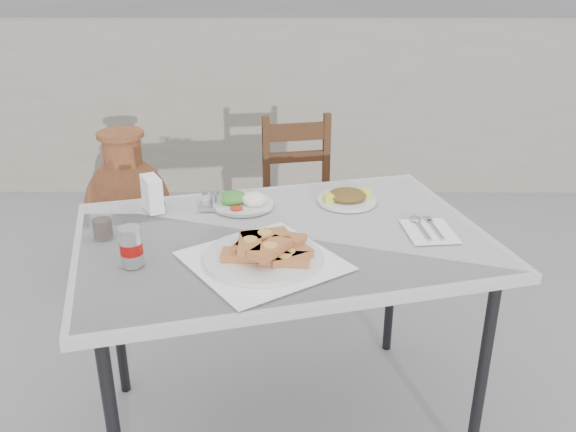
{
  "coord_description": "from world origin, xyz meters",
  "views": [
    {
      "loc": [
        -0.13,
        -1.79,
        1.61
      ],
      "look_at": [
        -0.14,
        0.02,
        0.83
      ],
      "focal_mm": 38.0,
      "sensor_mm": 36.0,
      "label": 1
    }
  ],
  "objects_px": {
    "salad_rice_plate": "(243,201)",
    "cola_glass": "(102,224)",
    "condiment_caddy": "(213,201)",
    "cafe_table": "(282,249)",
    "pide_plate": "(263,250)",
    "napkin_holder": "(152,194)",
    "chair": "(301,198)",
    "terracotta_urn": "(129,210)",
    "salad_chopped_plate": "(347,197)",
    "soda_can": "(131,246)"
  },
  "relations": [
    {
      "from": "salad_rice_plate",
      "to": "napkin_holder",
      "type": "distance_m",
      "value": 0.31
    },
    {
      "from": "cola_glass",
      "to": "condiment_caddy",
      "type": "height_order",
      "value": "cola_glass"
    },
    {
      "from": "napkin_holder",
      "to": "salad_chopped_plate",
      "type": "bearing_deg",
      "value": -21.8
    },
    {
      "from": "salad_chopped_plate",
      "to": "pide_plate",
      "type": "bearing_deg",
      "value": -121.56
    },
    {
      "from": "pide_plate",
      "to": "napkin_holder",
      "type": "distance_m",
      "value": 0.55
    },
    {
      "from": "pide_plate",
      "to": "chair",
      "type": "relative_size",
      "value": 0.64
    },
    {
      "from": "salad_rice_plate",
      "to": "napkin_holder",
      "type": "height_order",
      "value": "napkin_holder"
    },
    {
      "from": "napkin_holder",
      "to": "soda_can",
      "type": "bearing_deg",
      "value": -114.77
    },
    {
      "from": "soda_can",
      "to": "napkin_holder",
      "type": "height_order",
      "value": "napkin_holder"
    },
    {
      "from": "pide_plate",
      "to": "terracotta_urn",
      "type": "xyz_separation_m",
      "value": [
        -0.77,
        1.38,
        -0.45
      ]
    },
    {
      "from": "cola_glass",
      "to": "chair",
      "type": "distance_m",
      "value": 1.41
    },
    {
      "from": "salad_rice_plate",
      "to": "chair",
      "type": "relative_size",
      "value": 0.25
    },
    {
      "from": "cafe_table",
      "to": "chair",
      "type": "distance_m",
      "value": 1.21
    },
    {
      "from": "cola_glass",
      "to": "condiment_caddy",
      "type": "relative_size",
      "value": 0.92
    },
    {
      "from": "salad_rice_plate",
      "to": "terracotta_urn",
      "type": "distance_m",
      "value": 1.25
    },
    {
      "from": "salad_rice_plate",
      "to": "napkin_holder",
      "type": "relative_size",
      "value": 1.78
    },
    {
      "from": "napkin_holder",
      "to": "condiment_caddy",
      "type": "bearing_deg",
      "value": -22.64
    },
    {
      "from": "condiment_caddy",
      "to": "terracotta_urn",
      "type": "height_order",
      "value": "condiment_caddy"
    },
    {
      "from": "pide_plate",
      "to": "salad_chopped_plate",
      "type": "height_order",
      "value": "pide_plate"
    },
    {
      "from": "terracotta_urn",
      "to": "condiment_caddy",
      "type": "bearing_deg",
      "value": -59.17
    },
    {
      "from": "cafe_table",
      "to": "terracotta_urn",
      "type": "xyz_separation_m",
      "value": [
        -0.83,
        1.19,
        -0.36
      ]
    },
    {
      "from": "condiment_caddy",
      "to": "pide_plate",
      "type": "bearing_deg",
      "value": -64.6
    },
    {
      "from": "soda_can",
      "to": "terracotta_urn",
      "type": "bearing_deg",
      "value": 105.93
    },
    {
      "from": "cola_glass",
      "to": "terracotta_urn",
      "type": "distance_m",
      "value": 1.32
    },
    {
      "from": "salad_chopped_plate",
      "to": "terracotta_urn",
      "type": "height_order",
      "value": "salad_chopped_plate"
    },
    {
      "from": "cola_glass",
      "to": "chair",
      "type": "height_order",
      "value": "cola_glass"
    },
    {
      "from": "salad_chopped_plate",
      "to": "soda_can",
      "type": "distance_m",
      "value": 0.82
    },
    {
      "from": "condiment_caddy",
      "to": "cola_glass",
      "type": "bearing_deg",
      "value": -143.25
    },
    {
      "from": "pide_plate",
      "to": "chair",
      "type": "xyz_separation_m",
      "value": [
        0.14,
        1.36,
        -0.38
      ]
    },
    {
      "from": "salad_rice_plate",
      "to": "terracotta_urn",
      "type": "bearing_deg",
      "value": 125.61
    },
    {
      "from": "salad_chopped_plate",
      "to": "chair",
      "type": "distance_m",
      "value": 0.98
    },
    {
      "from": "napkin_holder",
      "to": "terracotta_urn",
      "type": "bearing_deg",
      "value": 82.35
    },
    {
      "from": "cola_glass",
      "to": "napkin_holder",
      "type": "distance_m",
      "value": 0.25
    },
    {
      "from": "salad_chopped_plate",
      "to": "condiment_caddy",
      "type": "xyz_separation_m",
      "value": [
        -0.48,
        -0.06,
        0.01
      ]
    },
    {
      "from": "salad_rice_plate",
      "to": "chair",
      "type": "height_order",
      "value": "chair"
    },
    {
      "from": "cafe_table",
      "to": "cola_glass",
      "type": "xyz_separation_m",
      "value": [
        -0.57,
        -0.02,
        0.1
      ]
    },
    {
      "from": "cafe_table",
      "to": "soda_can",
      "type": "height_order",
      "value": "soda_can"
    },
    {
      "from": "salad_rice_plate",
      "to": "condiment_caddy",
      "type": "bearing_deg",
      "value": -170.37
    },
    {
      "from": "salad_chopped_plate",
      "to": "cola_glass",
      "type": "bearing_deg",
      "value": -159.6
    },
    {
      "from": "salad_rice_plate",
      "to": "soda_can",
      "type": "relative_size",
      "value": 1.84
    },
    {
      "from": "salad_rice_plate",
      "to": "cola_glass",
      "type": "relative_size",
      "value": 2.23
    },
    {
      "from": "cafe_table",
      "to": "salad_rice_plate",
      "type": "relative_size",
      "value": 6.81
    },
    {
      "from": "soda_can",
      "to": "condiment_caddy",
      "type": "height_order",
      "value": "soda_can"
    },
    {
      "from": "pide_plate",
      "to": "condiment_caddy",
      "type": "bearing_deg",
      "value": 115.4
    },
    {
      "from": "soda_can",
      "to": "cola_glass",
      "type": "bearing_deg",
      "value": 126.17
    },
    {
      "from": "cafe_table",
      "to": "napkin_holder",
      "type": "relative_size",
      "value": 12.11
    },
    {
      "from": "cola_glass",
      "to": "chair",
      "type": "xyz_separation_m",
      "value": [
        0.65,
        1.19,
        -0.39
      ]
    },
    {
      "from": "pide_plate",
      "to": "terracotta_urn",
      "type": "distance_m",
      "value": 1.65
    },
    {
      "from": "chair",
      "to": "salad_chopped_plate",
      "type": "bearing_deg",
      "value": -91.71
    },
    {
      "from": "condiment_caddy",
      "to": "salad_chopped_plate",
      "type": "bearing_deg",
      "value": 6.88
    }
  ]
}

